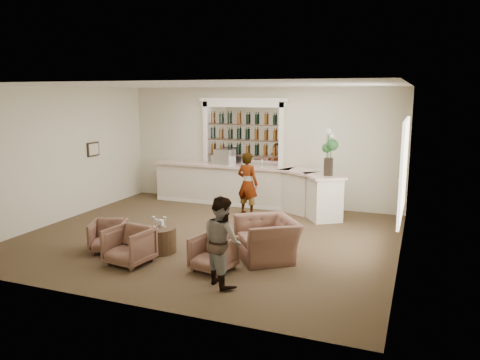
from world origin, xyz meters
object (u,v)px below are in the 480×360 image
(armchair_center, at_px, (129,246))
(flower_vase, at_px, (329,149))
(guest, at_px, (222,241))
(armchair_left, at_px, (108,236))
(armchair_right, at_px, (213,253))
(armchair_far, at_px, (267,239))
(espresso_machine, at_px, (225,157))
(bar_counter, at_px, (249,186))
(cocktail_table, at_px, (159,240))
(sommelier, at_px, (248,184))

(armchair_center, bearing_deg, flower_vase, 64.97)
(guest, bearing_deg, armchair_left, 24.13)
(armchair_right, xyz_separation_m, armchair_far, (0.70, 0.95, 0.07))
(armchair_left, bearing_deg, armchair_center, -51.70)
(armchair_left, bearing_deg, guest, -36.21)
(espresso_machine, bearing_deg, flower_vase, -5.47)
(bar_counter, bearing_deg, flower_vase, -15.75)
(cocktail_table, bearing_deg, bar_counter, 85.24)
(bar_counter, distance_m, espresso_machine, 1.09)
(cocktail_table, relative_size, armchair_right, 1.01)
(guest, distance_m, armchair_right, 0.77)
(armchair_center, bearing_deg, bar_counter, 92.17)
(sommelier, distance_m, armchair_center, 4.28)
(cocktail_table, distance_m, armchair_center, 0.81)
(espresso_machine, bearing_deg, sommelier, -33.80)
(bar_counter, bearing_deg, armchair_right, -77.19)
(armchair_far, bearing_deg, flower_vase, 133.55)
(sommelier, distance_m, armchair_left, 4.09)
(armchair_right, bearing_deg, cocktail_table, 171.71)
(armchair_left, bearing_deg, espresso_machine, 60.92)
(cocktail_table, relative_size, flower_vase, 0.61)
(armchair_center, height_order, armchair_far, armchair_far)
(cocktail_table, relative_size, guest, 0.47)
(guest, height_order, armchair_center, guest)
(armchair_center, relative_size, flower_vase, 0.67)
(espresso_machine, xyz_separation_m, flower_vase, (3.09, -0.74, 0.43))
(cocktail_table, height_order, flower_vase, flower_vase)
(cocktail_table, relative_size, sommelier, 0.43)
(guest, relative_size, armchair_far, 1.26)
(cocktail_table, height_order, guest, guest)
(sommelier, xyz_separation_m, armchair_far, (1.51, -2.97, -0.44))
(bar_counter, xyz_separation_m, armchair_left, (-1.31, -4.58, -0.26))
(guest, distance_m, armchair_left, 2.91)
(armchair_left, relative_size, flower_vase, 0.60)
(armchair_right, bearing_deg, sommelier, 113.40)
(armchair_center, bearing_deg, cocktail_table, 87.14)
(cocktail_table, relative_size, armchair_far, 0.59)
(cocktail_table, height_order, espresso_machine, espresso_machine)
(bar_counter, relative_size, armchair_right, 8.21)
(flower_vase, bearing_deg, cocktail_table, -126.81)
(bar_counter, height_order, armchair_center, bar_counter)
(armchair_center, bearing_deg, guest, 1.10)
(armchair_far, height_order, flower_vase, flower_vase)
(armchair_center, bearing_deg, armchair_right, 17.38)
(sommelier, bearing_deg, armchair_far, 129.64)
(flower_vase, bearing_deg, armchair_right, -106.86)
(armchair_left, xyz_separation_m, flower_vase, (3.64, 3.92, 1.47))
(armchair_far, bearing_deg, armchair_center, -98.69)
(sommelier, bearing_deg, armchair_center, 92.10)
(sommelier, height_order, guest, sommelier)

